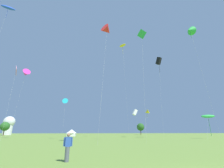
# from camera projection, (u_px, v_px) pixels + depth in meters

# --- Properties ---
(kite_yellow_parafoil) EXTENTS (2.83, 2.98, 35.15)m
(kite_yellow_parafoil) POSITION_uv_depth(u_px,v_px,m) (123.00, 46.00, 60.19)
(kite_yellow_parafoil) COLOR yellow
(kite_yellow_parafoil) RESTS_ON ground
(kite_black_box) EXTENTS (2.58, 2.43, 26.42)m
(kite_black_box) POSITION_uv_depth(u_px,v_px,m) (159.00, 61.00, 52.03)
(kite_black_box) COLOR black
(kite_black_box) RESTS_ON ground
(kite_pink_diamond) EXTENTS (1.44, 3.43, 18.18)m
(kite_pink_diamond) POSITION_uv_depth(u_px,v_px,m) (16.00, 71.00, 39.00)
(kite_pink_diamond) COLOR pink
(kite_pink_diamond) RESTS_ON ground
(kite_green_parafoil) EXTENTS (4.33, 2.72, 6.66)m
(kite_green_parafoil) POSITION_uv_depth(u_px,v_px,m) (208.00, 116.00, 43.02)
(kite_green_parafoil) COLOR green
(kite_green_parafoil) RESTS_ON ground
(kite_red_delta) EXTENTS (2.86, 3.73, 22.20)m
(kite_red_delta) POSITION_uv_depth(u_px,v_px,m) (107.00, 30.00, 29.99)
(kite_red_delta) COLOR red
(kite_red_delta) RESTS_ON ground
(kite_green_delta) EXTENTS (4.19, 3.76, 33.99)m
(kite_green_delta) POSITION_uv_depth(u_px,v_px,m) (190.00, 30.00, 47.78)
(kite_green_delta) COLOR green
(kite_green_delta) RESTS_ON ground
(kite_green_diamond) EXTENTS (2.39, 3.42, 25.11)m
(kite_green_diamond) POSITION_uv_depth(u_px,v_px,m) (142.00, 35.00, 35.78)
(kite_green_diamond) COLOR green
(kite_green_diamond) RESTS_ON ground
(kite_magenta_delta) EXTENTS (3.48, 3.57, 21.27)m
(kite_magenta_delta) POSITION_uv_depth(u_px,v_px,m) (26.00, 73.00, 48.76)
(kite_magenta_delta) COLOR #E02DA3
(kite_magenta_delta) RESTS_ON ground
(kite_white_box) EXTENTS (2.29, 1.49, 10.10)m
(kite_white_box) POSITION_uv_depth(u_px,v_px,m) (135.00, 112.00, 57.66)
(kite_white_box) COLOR white
(kite_white_box) RESTS_ON ground
(kite_yellow_delta) EXTENTS (2.98, 2.35, 9.08)m
(kite_yellow_delta) POSITION_uv_depth(u_px,v_px,m) (147.00, 112.00, 50.94)
(kite_yellow_delta) COLOR yellow
(kite_yellow_delta) RESTS_ON ground
(kite_blue_parafoil) EXTENTS (3.82, 3.60, 36.33)m
(kite_blue_parafoil) POSITION_uv_depth(u_px,v_px,m) (8.00, 8.00, 43.24)
(kite_blue_parafoil) COLOR blue
(kite_blue_parafoil) RESTS_ON ground
(kite_cyan_delta) EXTENTS (1.74, 1.90, 10.87)m
(kite_cyan_delta) POSITION_uv_depth(u_px,v_px,m) (66.00, 102.00, 42.85)
(kite_cyan_delta) COLOR #1EB7CC
(kite_cyan_delta) RESTS_ON ground
(person_spectator) EXTENTS (0.57, 0.30, 1.73)m
(person_spectator) POSITION_uv_depth(u_px,v_px,m) (68.00, 148.00, 9.76)
(person_spectator) COLOR #565B66
(person_spectator) RESTS_ON ground
(festival_tent_center) EXTENTS (4.30, 4.30, 2.79)m
(festival_tent_center) POSITION_uv_depth(u_px,v_px,m) (72.00, 132.00, 63.66)
(festival_tent_center) COLOR white
(festival_tent_center) RESTS_ON ground
(observatory_dome) EXTENTS (6.40, 6.40, 10.80)m
(observatory_dome) POSITION_uv_depth(u_px,v_px,m) (9.00, 124.00, 90.40)
(observatory_dome) COLOR white
(observatory_dome) RESTS_ON ground
(tree_distant_left) EXTENTS (4.62, 4.62, 6.87)m
(tree_distant_left) POSITION_uv_depth(u_px,v_px,m) (5.00, 126.00, 80.29)
(tree_distant_left) COLOR brown
(tree_distant_left) RESTS_ON ground
(tree_distant_right) EXTENTS (4.60, 4.60, 7.00)m
(tree_distant_right) POSITION_uv_depth(u_px,v_px,m) (141.00, 127.00, 94.85)
(tree_distant_right) COLOR brown
(tree_distant_right) RESTS_ON ground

